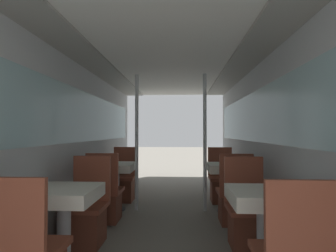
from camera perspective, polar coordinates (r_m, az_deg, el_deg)
The scene contains 15 objects.
wall_left at distance 3.69m, azimuth -19.72°, elevation -2.75°, with size 0.05×6.59×2.16m.
wall_right at distance 3.57m, azimuth 20.49°, elevation -2.80°, with size 0.05×6.59×2.16m.
ceiling_panel at distance 3.54m, azimuth 0.04°, elevation 14.52°, with size 2.50×6.59×0.07m.
dining_table_left_0 at distance 2.62m, azimuth -21.66°, elevation -15.10°, with size 0.58×0.58×0.74m.
chair_left_far_0 at distance 3.20m, azimuth -17.34°, elevation -18.54°, with size 0.43×0.43×0.96m.
dining_table_left_1 at distance 4.33m, azimuth -11.32°, elevation -9.62°, with size 0.58×0.58×0.74m.
chair_left_near_1 at distance 3.87m, azimuth -13.45°, elevation -15.51°, with size 0.43×0.43×0.96m.
chair_left_far_1 at distance 4.92m, azimuth -9.71°, elevation -12.44°, with size 0.43×0.43×0.96m.
support_pole_left_1 at distance 4.22m, azimuth -6.83°, elevation -3.43°, with size 0.06×0.06×2.16m.
dining_table_right_0 at distance 2.50m, azimuth 20.09°, elevation -15.78°, with size 0.58×0.58×0.74m.
chair_right_far_0 at distance 3.10m, azimuth 16.93°, elevation -19.10°, with size 0.43×0.43×0.96m.
dining_table_right_1 at distance 4.26m, azimuth 12.65°, elevation -9.75°, with size 0.58×0.58×0.74m.
chair_right_near_1 at distance 3.79m, azimuth 14.15°, elevation -15.80°, with size 0.43×0.43×0.96m.
chair_right_far_1 at distance 4.86m, azimuth 11.54°, elevation -12.57°, with size 0.43×0.43×0.96m.
support_pole_right_1 at distance 4.17m, azimuth 8.04°, elevation -3.45°, with size 0.06×0.06×2.16m.
Camera 1 is at (0.17, -1.51, 1.24)m, focal length 28.00 mm.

